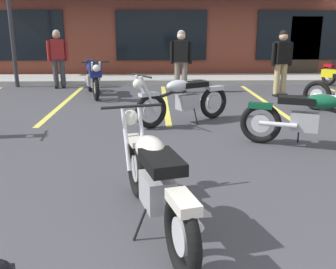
{
  "coord_description": "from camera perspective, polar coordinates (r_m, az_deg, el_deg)",
  "views": [
    {
      "loc": [
        -0.26,
        -0.43,
        1.79
      ],
      "look_at": [
        -0.11,
        3.95,
        0.55
      ],
      "focal_mm": 41.2,
      "sensor_mm": 36.0,
      "label": 1
    }
  ],
  "objects": [
    {
      "name": "motorcycle_green_cafe_racer",
      "position": [
        10.24,
        -11.11,
        8.47
      ],
      "size": [
        0.92,
        2.07,
        0.98
      ],
      "color": "black",
      "rests_on": "ground_plane"
    },
    {
      "name": "motorcycle_foreground_classic",
      "position": [
        3.46,
        -2.03,
        -6.76
      ],
      "size": [
        0.92,
        2.07,
        0.98
      ],
      "color": "black",
      "rests_on": "ground_plane"
    },
    {
      "name": "sidewalk_kerb",
      "position": [
        12.95,
        -0.86,
        8.2
      ],
      "size": [
        22.0,
        1.8,
        0.14
      ],
      "primitive_type": "cube",
      "color": "#A8A59E",
      "rests_on": "ground_plane"
    },
    {
      "name": "motorcycle_red_sportbike",
      "position": [
        7.25,
        2.22,
        5.27
      ],
      "size": [
        1.88,
        1.33,
        0.98
      ],
      "color": "black",
      "rests_on": "ground_plane"
    },
    {
      "name": "person_by_back_row",
      "position": [
        10.62,
        1.94,
        11.3
      ],
      "size": [
        0.61,
        0.32,
        1.68
      ],
      "color": "black",
      "rests_on": "ground_plane"
    },
    {
      "name": "motorcycle_blue_standard",
      "position": [
        6.11,
        20.54,
        2.27
      ],
      "size": [
        2.0,
        1.09,
        0.98
      ],
      "color": "black",
      "rests_on": "ground_plane"
    },
    {
      "name": "ground_plane",
      "position": [
        4.77,
        1.26,
        -6.2
      ],
      "size": [
        80.0,
        80.0,
        0.0
      ],
      "primitive_type": "plane",
      "color": "#3D3D42"
    },
    {
      "name": "painted_stall_lines",
      "position": [
        9.4,
        -0.4,
        4.88
      ],
      "size": [
        9.83,
        4.8,
        0.01
      ],
      "color": "#DBCC4C",
      "rests_on": "ground_plane"
    },
    {
      "name": "brick_storefront_building",
      "position": [
        16.68,
        -1.17,
        15.85
      ],
      "size": [
        18.69,
        6.32,
        3.58
      ],
      "color": "brown",
      "rests_on": "ground_plane"
    },
    {
      "name": "person_in_shorts_foreground",
      "position": [
        10.46,
        16.48,
        10.6
      ],
      "size": [
        0.61,
        0.35,
        1.68
      ],
      "color": "black",
      "rests_on": "ground_plane"
    },
    {
      "name": "person_near_building",
      "position": [
        11.87,
        -15.98,
        11.19
      ],
      "size": [
        0.61,
        0.34,
        1.68
      ],
      "color": "black",
      "rests_on": "ground_plane"
    }
  ]
}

